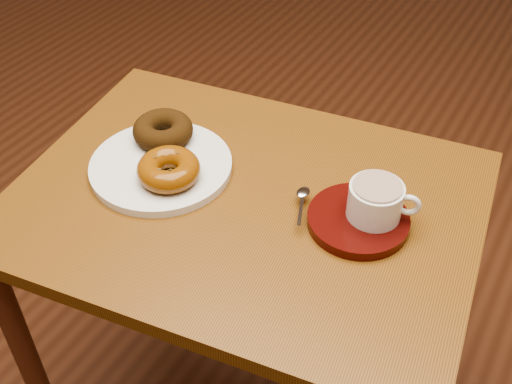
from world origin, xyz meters
The scene contains 7 objects.
cafe_table centered at (0.15, 0.06, 0.57)m, with size 0.79×0.63×0.68m.
donut_plate centered at (0.00, 0.05, 0.68)m, with size 0.23×0.23×0.01m, color white.
donut_cinnamon centered at (-0.03, 0.11, 0.71)m, with size 0.10×0.10×0.04m, color #341F0A.
donut_caramel centered at (0.04, 0.03, 0.71)m, with size 0.13×0.13×0.04m.
saucer centered at (0.33, 0.10, 0.69)m, with size 0.15×0.15×0.02m, color #390A07.
coffee_cup centered at (0.35, 0.11, 0.72)m, with size 0.11×0.08×0.06m.
teaspoon centered at (0.24, 0.09, 0.70)m, with size 0.04×0.08×0.01m.
Camera 1 is at (0.54, -0.57, 1.35)m, focal length 45.00 mm.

